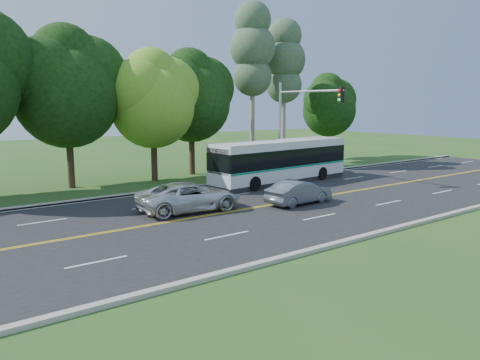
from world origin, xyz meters
TOP-DOWN VIEW (x-y plane):
  - ground at (0.00, 0.00)m, footprint 120.00×120.00m
  - road at (0.00, 0.00)m, footprint 60.00×14.00m
  - curb_north at (0.00, 7.15)m, footprint 60.00×0.30m
  - curb_south at (0.00, -7.15)m, footprint 60.00×0.30m
  - grass_verge at (0.00, 9.00)m, footprint 60.00×4.00m
  - lane_markings at (-0.09, 0.00)m, footprint 57.60×13.82m
  - tree_row at (-5.15, 12.13)m, footprint 44.70×9.10m
  - bougainvillea_hedge at (7.18, 8.15)m, footprint 9.50×2.25m
  - traffic_signal at (6.49, 5.40)m, footprint 0.42×6.10m
  - transit_bus at (4.76, 5.21)m, footprint 11.35×3.33m
  - sedan at (0.79, -0.73)m, footprint 4.09×1.64m
  - suv at (-4.90, 1.36)m, footprint 5.54×2.94m

SIDE VIEW (x-z plane):
  - ground at x=0.00m, z-range 0.00..0.00m
  - road at x=0.00m, z-range 0.00..0.02m
  - lane_markings at x=-0.09m, z-range 0.02..0.02m
  - grass_verge at x=0.00m, z-range 0.00..0.10m
  - curb_north at x=0.00m, z-range 0.00..0.15m
  - curb_south at x=0.00m, z-range 0.00..0.15m
  - sedan at x=0.79m, z-range 0.02..1.34m
  - bougainvillea_hedge at x=7.18m, z-range -0.03..1.47m
  - suv at x=-4.90m, z-range 0.02..1.50m
  - transit_bus at x=4.76m, z-range 0.01..2.94m
  - traffic_signal at x=6.49m, z-range 1.17..8.17m
  - tree_row at x=-5.15m, z-range -0.19..13.65m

